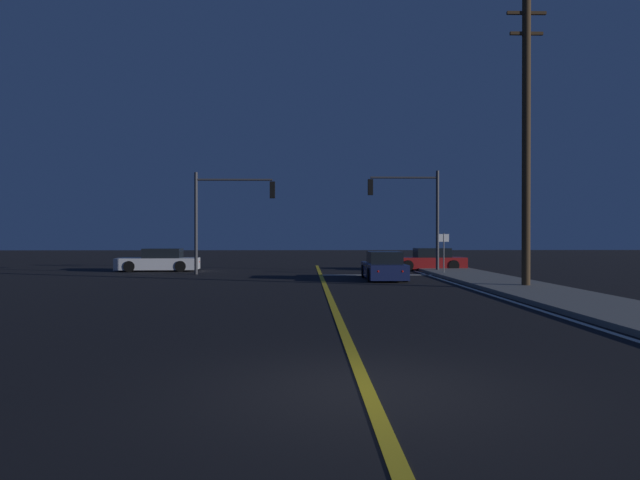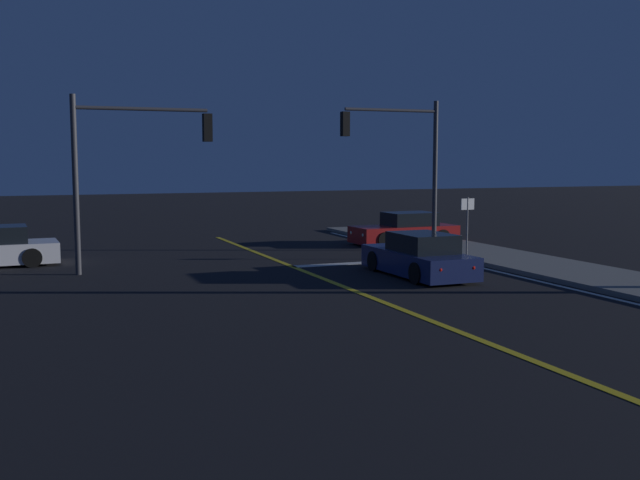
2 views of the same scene
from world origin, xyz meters
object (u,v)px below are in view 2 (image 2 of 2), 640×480
at_px(street_sign_corner, 467,217).
at_px(traffic_signal_near_right, 402,151).
at_px(car_mid_block_navy, 419,257).
at_px(car_lead_oncoming_red, 405,230).
at_px(traffic_signal_far_left, 128,154).

bearing_deg(street_sign_corner, traffic_signal_near_right, 112.26).
height_order(car_mid_block_navy, car_lead_oncoming_red, same).
height_order(car_mid_block_navy, street_sign_corner, street_sign_corner).
height_order(car_lead_oncoming_red, traffic_signal_near_right, traffic_signal_near_right).
bearing_deg(traffic_signal_near_right, traffic_signal_far_left, 7.64).
xyz_separation_m(car_mid_block_navy, traffic_signal_near_right, (2.38, 5.60, 3.30)).
bearing_deg(street_sign_corner, car_lead_oncoming_red, 86.76).
relative_size(car_lead_oncoming_red, street_sign_corner, 2.04).
distance_m(car_mid_block_navy, traffic_signal_near_right, 6.93).
height_order(car_mid_block_navy, traffic_signal_far_left, traffic_signal_far_left).
relative_size(traffic_signal_far_left, street_sign_corner, 2.48).
relative_size(car_mid_block_navy, traffic_signal_near_right, 0.78).
bearing_deg(traffic_signal_far_left, traffic_signal_near_right, 7.64).
height_order(car_lead_oncoming_red, traffic_signal_far_left, traffic_signal_far_left).
height_order(traffic_signal_far_left, street_sign_corner, traffic_signal_far_left).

